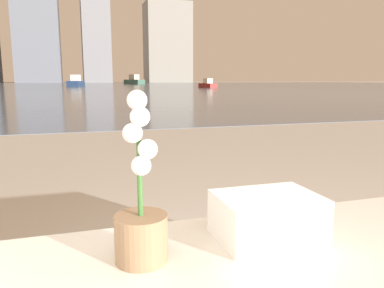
# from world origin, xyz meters

# --- Properties ---
(potted_orchid) EXTENTS (0.12, 0.12, 0.40)m
(potted_orchid) POSITION_xyz_m (-0.48, 0.77, 0.64)
(potted_orchid) COLOR #8C6B4C
(potted_orchid) RESTS_ON bathtub
(towel_stack) EXTENTS (0.27, 0.20, 0.12)m
(towel_stack) POSITION_xyz_m (-0.14, 0.79, 0.59)
(towel_stack) COLOR white
(towel_stack) RESTS_ON bathtub
(harbor_water) EXTENTS (180.00, 110.00, 0.01)m
(harbor_water) POSITION_xyz_m (0.00, 62.00, 0.01)
(harbor_water) COLOR slate
(harbor_water) RESTS_ON ground_plane
(harbor_boat_1) EXTENTS (3.93, 5.57, 1.99)m
(harbor_boat_1) POSITION_xyz_m (11.31, 79.63, 0.71)
(harbor_boat_1) COLOR #335647
(harbor_boat_1) RESTS_ON harbor_water
(harbor_boat_2) EXTENTS (2.49, 4.51, 1.60)m
(harbor_boat_2) POSITION_xyz_m (-0.48, 54.84, 0.58)
(harbor_boat_2) COLOR navy
(harbor_boat_2) RESTS_ON harbor_water
(harbor_boat_3) EXTENTS (1.46, 2.99, 1.07)m
(harbor_boat_3) POSITION_xyz_m (14.24, 41.69, 0.39)
(harbor_boat_3) COLOR maroon
(harbor_boat_3) RESTS_ON harbor_water
(skyline_tower_2) EXTENTS (12.04, 12.61, 26.22)m
(skyline_tower_2) POSITION_xyz_m (-10.20, 118.00, 13.11)
(skyline_tower_2) COLOR slate
(skyline_tower_2) RESTS_ON ground_plane
(skyline_tower_4) EXTENTS (13.84, 9.85, 24.39)m
(skyline_tower_4) POSITION_xyz_m (27.82, 118.00, 12.20)
(skyline_tower_4) COLOR gray
(skyline_tower_4) RESTS_ON ground_plane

